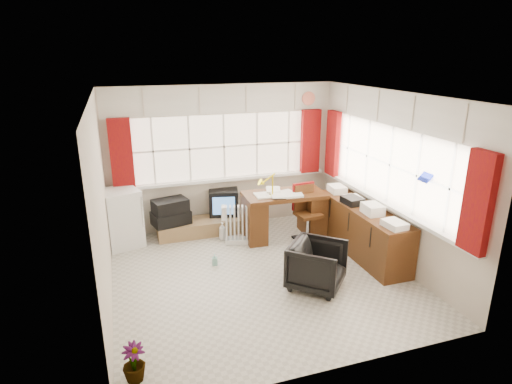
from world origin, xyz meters
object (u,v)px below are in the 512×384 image
desk (284,213)px  mini_fridge (121,218)px  desk_lamp (273,180)px  radiator (239,228)px  credenza (362,229)px  task_chair (305,210)px  tv_bench (199,227)px  crt_tv (224,201)px  office_chair (317,265)px

desk → mini_fridge: 2.65m
desk_lamp → mini_fridge: bearing=165.5°
radiator → desk: bearing=2.0°
desk_lamp → credenza: bearing=-35.7°
credenza → mini_fridge: bearing=157.6°
task_chair → tv_bench: task_chair is taller
task_chair → desk_lamp: bearing=173.9°
desk → tv_bench: bearing=157.2°
desk → task_chair: 0.36m
task_chair → tv_bench: (-1.67, 0.74, -0.38)m
credenza → crt_tv: (-1.78, 1.70, 0.09)m
tv_bench → mini_fridge: mini_fridge is taller
tv_bench → office_chair: bearing=-62.5°
office_chair → mini_fridge: size_ratio=0.74×
desk_lamp → credenza: 1.59m
office_chair → tv_bench: bearing=70.0°
task_chair → office_chair: task_chair is taller
radiator → office_chair: bearing=-69.6°
task_chair → desk: bearing=151.8°
task_chair → tv_bench: 1.86m
desk_lamp → radiator: 0.97m
office_chair → tv_bench: office_chair is taller
mini_fridge → desk_lamp: bearing=-14.5°
crt_tv → mini_fridge: mini_fridge is taller
credenza → tv_bench: credenza is taller
desk → radiator: bearing=-178.0°
task_chair → crt_tv: (-1.17, 0.92, -0.03)m
credenza → crt_tv: credenza is taller
desk → desk_lamp: 0.68m
mini_fridge → crt_tv: bearing=8.0°
credenza → desk: bearing=134.2°
desk_lamp → office_chair: (0.06, -1.56, -0.74)m
office_chair → credenza: size_ratio=0.35×
task_chair → tv_bench: size_ratio=0.68×
radiator → tv_bench: 0.82m
radiator → credenza: bearing=-28.1°
office_chair → desk_lamp: bearing=44.6°
office_chair → crt_tv: crt_tv is taller
desk → office_chair: desk is taller
office_chair → crt_tv: 2.51m
office_chair → tv_bench: 2.53m
tv_bench → task_chair: bearing=-23.8°
radiator → crt_tv: bearing=93.8°
radiator → tv_bench: bearing=132.8°
desk → office_chair: size_ratio=1.98×
tv_bench → crt_tv: crt_tv is taller
crt_tv → mini_fridge: size_ratio=0.63×
task_chair → mini_fridge: task_chair is taller
desk_lamp → crt_tv: (-0.60, 0.86, -0.58)m
desk_lamp → tv_bench: bearing=148.5°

